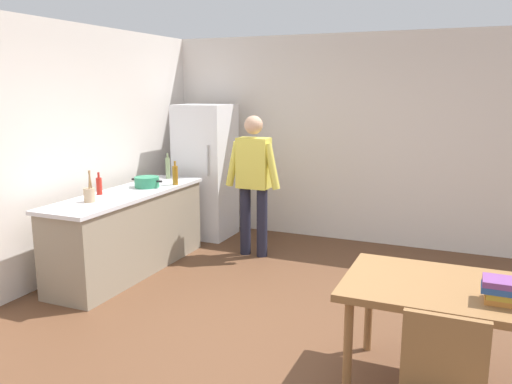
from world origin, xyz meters
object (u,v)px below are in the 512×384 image
(bottle_sauce_red, at_px, (99,186))
(refrigerator, at_px, (206,171))
(person, at_px, (254,176))
(utensil_jar, at_px, (89,194))
(book_stack, at_px, (505,291))
(cooking_pot, at_px, (147,182))
(dining_table, at_px, (452,297))
(bottle_oil_amber, at_px, (175,175))
(bottle_vinegar_tall, at_px, (168,168))

(bottle_sauce_red, bearing_deg, refrigerator, 80.90)
(person, relative_size, utensil_jar, 5.31)
(person, relative_size, book_stack, 6.37)
(cooking_pot, bearing_deg, dining_table, -22.94)
(bottle_oil_amber, bearing_deg, bottle_vinegar_tall, 133.57)
(dining_table, xyz_separation_m, bottle_sauce_red, (-3.59, 0.88, 0.32))
(refrigerator, distance_m, bottle_vinegar_tall, 0.73)
(refrigerator, relative_size, utensil_jar, 5.62)
(refrigerator, distance_m, book_stack, 4.60)
(cooking_pot, bearing_deg, book_stack, -23.56)
(refrigerator, bearing_deg, bottle_sauce_red, -99.10)
(dining_table, bearing_deg, bottle_vinegar_tall, 149.88)
(bottle_vinegar_tall, height_order, bottle_sauce_red, bottle_vinegar_tall)
(bottle_oil_amber, relative_size, book_stack, 1.05)
(dining_table, xyz_separation_m, cooking_pot, (-3.37, 1.43, 0.29))
(dining_table, bearing_deg, person, 137.59)
(bottle_vinegar_tall, bearing_deg, dining_table, -30.12)
(bottle_oil_amber, bearing_deg, refrigerator, 98.45)
(refrigerator, distance_m, person, 1.10)
(person, height_order, bottle_sauce_red, person)
(utensil_jar, bearing_deg, refrigerator, 86.32)
(refrigerator, xyz_separation_m, bottle_oil_amber, (0.15, -1.02, 0.12))
(refrigerator, relative_size, bottle_sauce_red, 7.50)
(cooking_pot, height_order, utensil_jar, utensil_jar)
(cooking_pot, bearing_deg, person, 35.29)
(person, bearing_deg, bottle_oil_amber, -149.86)
(refrigerator, bearing_deg, book_stack, -38.64)
(dining_table, bearing_deg, cooking_pot, 157.06)
(bottle_sauce_red, height_order, book_stack, bottle_sauce_red)
(dining_table, bearing_deg, bottle_oil_amber, 151.88)
(person, relative_size, cooking_pot, 4.25)
(person, xyz_separation_m, book_stack, (2.64, -2.32, -0.15))
(bottle_oil_amber, xyz_separation_m, book_stack, (3.44, -1.85, -0.19))
(bottle_vinegar_tall, bearing_deg, person, 7.33)
(cooking_pot, height_order, bottle_vinegar_tall, bottle_vinegar_tall)
(utensil_jar, bearing_deg, bottle_sauce_red, 114.74)
(refrigerator, bearing_deg, dining_table, -39.29)
(refrigerator, relative_size, bottle_oil_amber, 6.43)
(bottle_vinegar_tall, distance_m, bottle_sauce_red, 1.14)
(person, relative_size, bottle_sauce_red, 7.08)
(refrigerator, xyz_separation_m, cooking_pot, (-0.07, -1.27, 0.06))
(refrigerator, xyz_separation_m, person, (0.95, -0.55, 0.08))
(cooking_pot, xyz_separation_m, bottle_vinegar_tall, (-0.09, 0.58, 0.08))
(book_stack, bearing_deg, refrigerator, 141.36)
(cooking_pot, height_order, bottle_oil_amber, bottle_oil_amber)
(cooking_pot, bearing_deg, refrigerator, 86.92)
(utensil_jar, bearing_deg, person, 55.78)
(refrigerator, bearing_deg, utensil_jar, -93.68)
(refrigerator, xyz_separation_m, book_stack, (3.59, -2.87, -0.07))
(bottle_vinegar_tall, xyz_separation_m, book_stack, (3.75, -2.17, -0.21))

